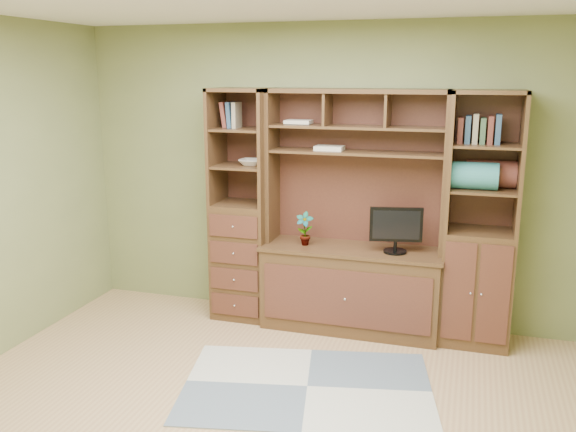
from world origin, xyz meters
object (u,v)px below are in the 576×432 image
(center_hutch, at_px, (353,214))
(monitor, at_px, (396,222))
(left_tower, at_px, (243,206))
(right_tower, at_px, (481,221))

(center_hutch, distance_m, monitor, 0.37)
(center_hutch, relative_size, left_tower, 1.00)
(right_tower, distance_m, monitor, 0.66)
(center_hutch, relative_size, monitor, 3.90)
(left_tower, bearing_deg, monitor, -3.14)
(center_hutch, distance_m, right_tower, 1.03)
(right_tower, bearing_deg, monitor, -173.50)
(center_hutch, height_order, monitor, center_hutch)
(left_tower, height_order, monitor, left_tower)
(center_hutch, height_order, right_tower, same)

